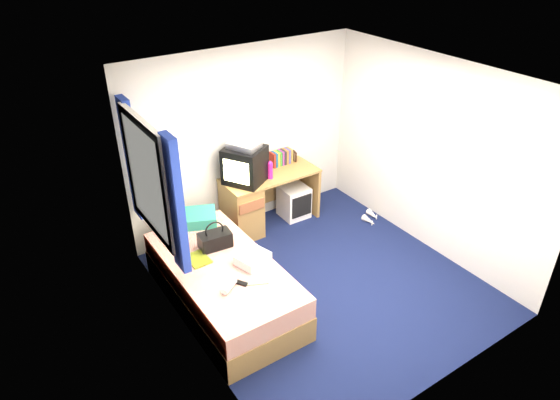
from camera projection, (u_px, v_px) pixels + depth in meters
ground at (322, 283)px, 5.79m from camera, size 3.40×3.40×0.00m
room_shell at (328, 172)px, 5.06m from camera, size 3.40×3.40×3.40m
bed at (224, 284)px, 5.36m from camera, size 1.01×2.00×0.54m
pillow at (191, 218)px, 5.88m from camera, size 0.68×0.57×0.13m
desk at (252, 202)px, 6.59m from camera, size 1.30×0.55×0.75m
storage_cube at (294, 202)px, 6.96m from camera, size 0.37×0.37×0.45m
crt_tv at (245, 165)px, 6.25m from camera, size 0.61×0.62×0.47m
vcr at (244, 145)px, 6.12m from camera, size 0.41×0.46×0.07m
book_row at (281, 157)px, 6.75m from camera, size 0.31×0.13×0.20m
picture_frame at (295, 156)px, 6.87m from camera, size 0.05×0.12×0.14m
pink_water_bottle at (270, 171)px, 6.39m from camera, size 0.08×0.08×0.22m
aerosol_can at (263, 168)px, 6.50m from camera, size 0.06×0.06×0.17m
handbag at (215, 239)px, 5.45m from camera, size 0.37×0.23×0.32m
towel at (253, 259)px, 5.22m from camera, size 0.38×0.34×0.11m
magazine at (198, 259)px, 5.29m from camera, size 0.22×0.29×0.01m
water_bottle at (229, 286)px, 4.86m from camera, size 0.21×0.17×0.07m
colour_swatch_fan at (258, 283)px, 4.96m from camera, size 0.22×0.15×0.01m
remote_control at (240, 283)px, 4.95m from camera, size 0.13×0.16×0.02m
window_assembly at (150, 180)px, 4.98m from camera, size 0.11×1.42×1.40m
white_heels at (371, 218)px, 6.94m from camera, size 0.25×0.31×0.09m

